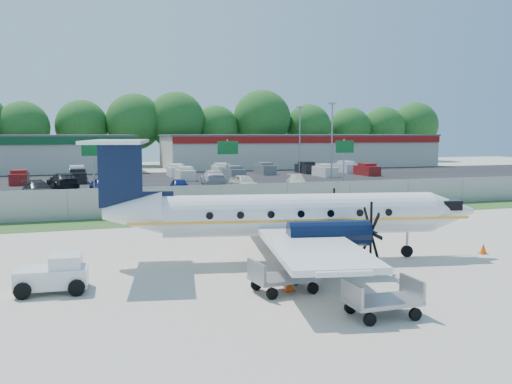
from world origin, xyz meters
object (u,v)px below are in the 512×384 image
object	(u,v)px
baggage_cart_near	(284,277)
baggage_cart_far	(382,300)
pushback_tug	(55,274)
aircraft	(291,214)

from	to	relation	value
baggage_cart_near	baggage_cart_far	bearing A→B (deg)	-61.86
baggage_cart_far	pushback_tug	bearing A→B (deg)	147.48
aircraft	pushback_tug	world-z (taller)	aircraft
aircraft	baggage_cart_far	xyz separation A→B (m)	(-0.21, -8.05, -1.51)
baggage_cart_near	aircraft	bearing A→B (deg)	65.57
aircraft	baggage_cart_far	world-z (taller)	aircraft
pushback_tug	baggage_cart_near	world-z (taller)	pushback_tug
aircraft	baggage_cart_near	bearing A→B (deg)	-114.43
pushback_tug	baggage_cart_near	xyz separation A→B (m)	(7.66, -2.59, -0.07)
pushback_tug	baggage_cart_far	xyz separation A→B (m)	(9.52, -6.07, -0.09)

